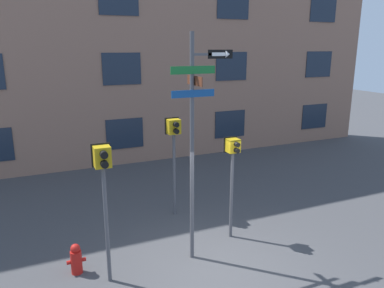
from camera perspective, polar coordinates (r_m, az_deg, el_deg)
ground_plane at (r=8.49m, az=4.03°, el=-18.62°), size 60.00×60.00×0.00m
street_sign_pole at (r=7.81m, az=0.46°, el=1.85°), size 1.38×0.72×4.94m
pedestrian_signal_left at (r=7.32m, az=-13.32°, el=-4.91°), size 0.37×0.40×2.88m
pedestrian_signal_right at (r=9.02m, az=6.20°, el=-2.78°), size 0.35×0.40×2.57m
pedestrian_signal_across at (r=10.20m, az=-2.78°, el=0.74°), size 0.40×0.40×2.78m
fire_hydrant at (r=8.57m, az=-17.24°, el=-16.41°), size 0.39×0.23×0.67m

